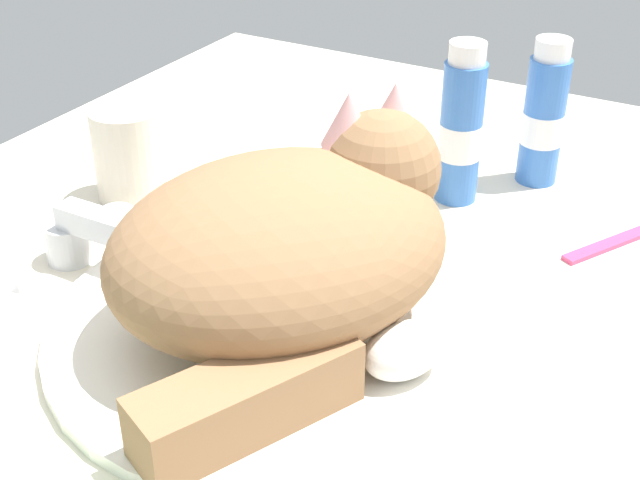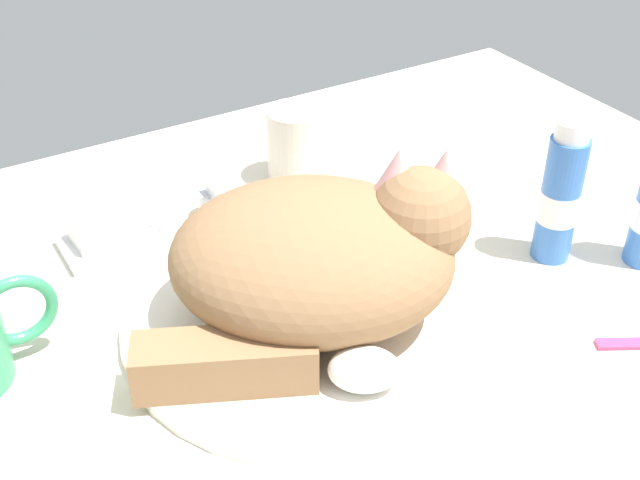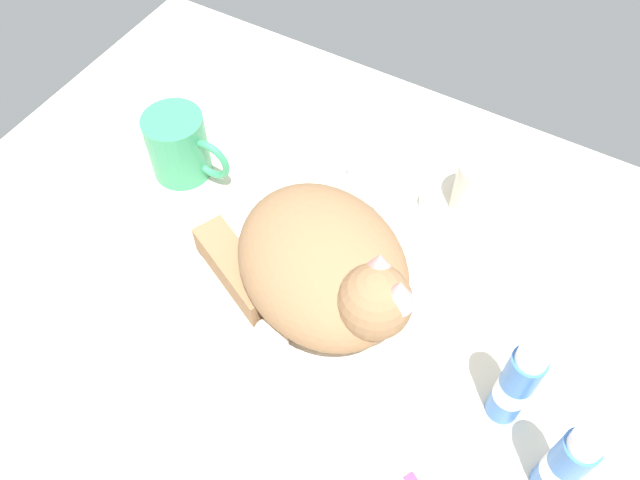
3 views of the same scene
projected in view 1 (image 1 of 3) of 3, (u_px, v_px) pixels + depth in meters
ground_plane at (282, 349)px, 62.67cm from camera, size 110.00×82.50×3.00cm
sink_basin at (281, 327)px, 61.64cm from camera, size 32.67×32.67×1.01cm
faucet at (79, 239)px, 68.51cm from camera, size 14.17×9.86×5.26cm
cat at (293, 244)px, 58.48cm from camera, size 32.17×28.33×14.50cm
rinse_cup at (129, 154)px, 77.44cm from camera, size 6.28×6.28×8.32cm
toothpaste_bottle at (461, 129)px, 75.80cm from camera, size 3.76×3.76×14.35cm
mouthwash_bottle at (544, 117)px, 79.10cm from camera, size 3.79×3.79×13.48cm
toothbrush at (638, 230)px, 73.17cm from camera, size 13.16×8.10×1.60cm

